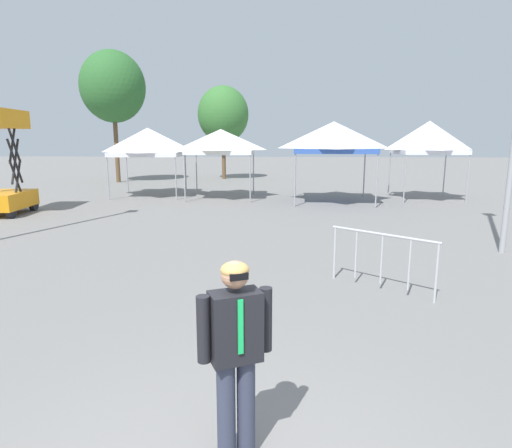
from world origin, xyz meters
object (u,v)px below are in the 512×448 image
object	(u,v)px
canopy_tent_left_of_center	(148,142)
canopy_tent_behind_center	(334,137)
canopy_tent_far_right	(221,142)
scissor_lift	(4,183)
crowd_barrier_near_person	(382,250)
tree_behind_tents_left	(223,115)
tree_behind_tents_center	(113,87)
person_foreground	(236,347)
canopy_tent_behind_left	(429,138)

from	to	relation	value
canopy_tent_left_of_center	canopy_tent_behind_center	world-z (taller)	canopy_tent_behind_center
canopy_tent_far_right	scissor_lift	world-z (taller)	scissor_lift
canopy_tent_left_of_center	canopy_tent_far_right	world-z (taller)	canopy_tent_left_of_center
canopy_tent_left_of_center	crowd_barrier_near_person	bearing A→B (deg)	-57.82
tree_behind_tents_left	crowd_barrier_near_person	world-z (taller)	tree_behind_tents_left
scissor_lift	crowd_barrier_near_person	bearing A→B (deg)	-31.98
canopy_tent_left_of_center	canopy_tent_behind_center	bearing A→B (deg)	-10.79
canopy_tent_behind_center	tree_behind_tents_center	size ratio (longest dim) A/B	0.43
canopy_tent_left_of_center	scissor_lift	bearing A→B (deg)	-122.60
canopy_tent_far_right	scissor_lift	size ratio (longest dim) A/B	0.85
canopy_tent_behind_center	person_foreground	distance (m)	16.42
canopy_tent_far_right	scissor_lift	bearing A→B (deg)	-145.47
canopy_tent_behind_left	crowd_barrier_near_person	xyz separation A→B (m)	(-4.91, -12.77, -2.10)
tree_behind_tents_left	canopy_tent_left_of_center	bearing A→B (deg)	-104.18
canopy_tent_behind_left	tree_behind_tents_left	world-z (taller)	tree_behind_tents_left
person_foreground	tree_behind_tents_center	world-z (taller)	tree_behind_tents_center
tree_behind_tents_center	canopy_tent_far_right	bearing A→B (deg)	-43.37
tree_behind_tents_center	crowd_barrier_near_person	world-z (taller)	tree_behind_tents_center
canopy_tent_behind_center	tree_behind_tents_left	world-z (taller)	tree_behind_tents_left
crowd_barrier_near_person	person_foreground	bearing A→B (deg)	-116.74
canopy_tent_left_of_center	tree_behind_tents_center	distance (m)	8.70
canopy_tent_left_of_center	crowd_barrier_near_person	xyz separation A→B (m)	(8.41, -13.37, -1.90)
scissor_lift	person_foreground	world-z (taller)	scissor_lift
canopy_tent_far_right	canopy_tent_behind_center	bearing A→B (deg)	-10.84
scissor_lift	crowd_barrier_near_person	size ratio (longest dim) A/B	2.30
person_foreground	crowd_barrier_near_person	distance (m)	4.96
canopy_tent_far_right	canopy_tent_behind_left	size ratio (longest dim) A/B	0.90
scissor_lift	canopy_tent_left_of_center	bearing A→B (deg)	57.40
canopy_tent_behind_center	tree_behind_tents_left	distance (m)	13.15
scissor_lift	tree_behind_tents_left	bearing A→B (deg)	68.32
canopy_tent_far_right	tree_behind_tents_left	xyz separation A→B (m)	(-1.25, 10.39, 1.84)
canopy_tent_left_of_center	tree_behind_tents_left	bearing A→B (deg)	75.82
person_foreground	tree_behind_tents_center	size ratio (longest dim) A/B	0.21
canopy_tent_far_right	tree_behind_tents_center	size ratio (longest dim) A/B	0.39
person_foreground	tree_behind_tents_center	distance (m)	27.17
canopy_tent_behind_left	tree_behind_tents_left	distance (m)	15.06
scissor_lift	canopy_tent_behind_left	bearing A→B (deg)	16.97
canopy_tent_far_right	person_foreground	size ratio (longest dim) A/B	1.82
canopy_tent_behind_left	crowd_barrier_near_person	world-z (taller)	canopy_tent_behind_left
canopy_tent_behind_center	canopy_tent_left_of_center	bearing A→B (deg)	169.21
canopy_tent_behind_center	canopy_tent_behind_left	xyz separation A→B (m)	(4.47, 1.08, -0.01)
person_foreground	crowd_barrier_near_person	xyz separation A→B (m)	(2.23, 4.42, -0.28)
canopy_tent_behind_left	crowd_barrier_near_person	distance (m)	13.84
tree_behind_tents_left	crowd_barrier_near_person	xyz separation A→B (m)	(5.96, -23.06, -3.76)
canopy_tent_behind_left	scissor_lift	xyz separation A→B (m)	(-17.03, -5.20, -1.68)
canopy_tent_behind_left	person_foreground	xyz separation A→B (m)	(-7.14, -17.19, -1.82)
scissor_lift	tree_behind_tents_left	distance (m)	17.00
canopy_tent_left_of_center	tree_behind_tents_center	bearing A→B (deg)	121.90
canopy_tent_behind_left	person_foreground	world-z (taller)	canopy_tent_behind_left
person_foreground	tree_behind_tents_left	bearing A→B (deg)	97.74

